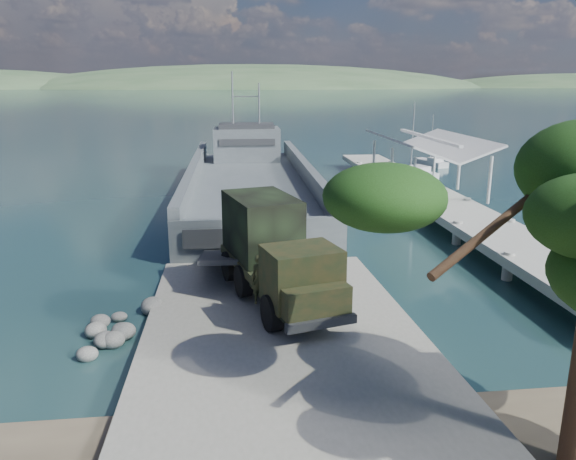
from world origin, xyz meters
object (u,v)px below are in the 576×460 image
object	(u,v)px
landing_craft	(250,190)
sailboat_far	(431,163)
soldier	(260,289)
pier	(430,188)
military_truck	(274,251)
sailboat_near	(412,174)
overhang_tree	(568,224)

from	to	relation	value
landing_craft	sailboat_far	distance (m)	26.36
sailboat_far	soldier	bearing A→B (deg)	-135.17
soldier	sailboat_far	bearing A→B (deg)	59.45
pier	military_truck	bearing A→B (deg)	-127.62
landing_craft	sailboat_near	bearing A→B (deg)	30.65
landing_craft	sailboat_near	world-z (taller)	landing_craft
soldier	sailboat_far	size ratio (longest dim) A/B	0.34
soldier	sailboat_near	size ratio (longest dim) A/B	0.26
landing_craft	sailboat_near	distance (m)	18.48
soldier	sailboat_far	distance (m)	44.58
pier	sailboat_far	bearing A→B (deg)	69.25
landing_craft	military_truck	bearing A→B (deg)	-89.03
soldier	overhang_tree	xyz separation A→B (m)	(6.14, -9.27, 4.79)
military_truck	sailboat_far	xyz separation A→B (m)	(20.79, 37.46, -2.19)
military_truck	sailboat_near	distance (m)	34.36
soldier	military_truck	bearing A→B (deg)	65.22
sailboat_near	overhang_tree	xyz separation A→B (m)	(-10.69, -41.11, 5.87)
pier	overhang_tree	bearing A→B (deg)	-105.17
overhang_tree	landing_craft	bearing A→B (deg)	99.55
landing_craft	military_truck	world-z (taller)	landing_craft
military_truck	overhang_tree	size ratio (longest dim) A/B	1.04
military_truck	sailboat_far	size ratio (longest dim) A/B	1.57
pier	landing_craft	size ratio (longest dim) A/B	1.21
overhang_tree	sailboat_far	bearing A→B (deg)	72.41
military_truck	sailboat_far	bearing A→B (deg)	46.22
military_truck	pier	bearing A→B (deg)	37.63
pier	sailboat_far	distance (m)	22.10
landing_craft	soldier	distance (m)	22.77
military_truck	sailboat_near	world-z (taller)	sailboat_near
landing_craft	sailboat_far	world-z (taller)	landing_craft
soldier	overhang_tree	bearing A→B (deg)	-58.22
pier	landing_craft	world-z (taller)	landing_craft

